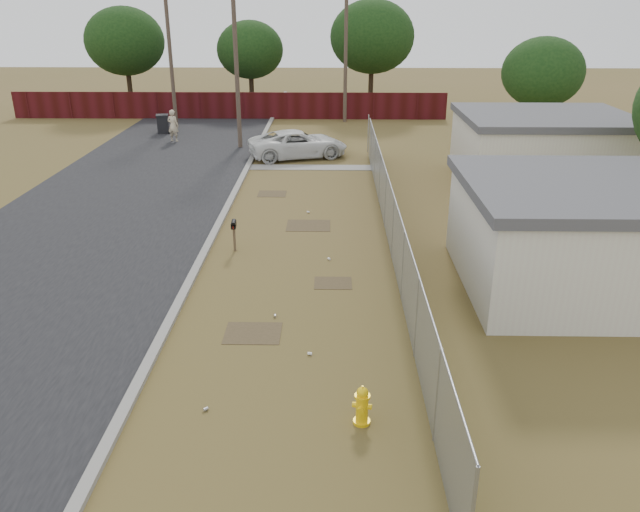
{
  "coord_description": "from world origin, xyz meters",
  "views": [
    {
      "loc": [
        1.13,
        -18.58,
        7.71
      ],
      "look_at": [
        0.83,
        -2.58,
        1.1
      ],
      "focal_mm": 35.0,
      "sensor_mm": 36.0,
      "label": 1
    }
  ],
  "objects_px": {
    "fire_hydrant": "(362,406)",
    "pedestrian": "(173,126)",
    "mailbox": "(234,227)",
    "trash_bin": "(163,124)",
    "pickup_truck": "(298,144)"
  },
  "relations": [
    {
      "from": "pedestrian",
      "to": "trash_bin",
      "type": "distance_m",
      "value": 2.72
    },
    {
      "from": "mailbox",
      "to": "trash_bin",
      "type": "relative_size",
      "value": 0.92
    },
    {
      "from": "pedestrian",
      "to": "trash_bin",
      "type": "xyz_separation_m",
      "value": [
        -1.24,
        2.4,
        -0.33
      ]
    },
    {
      "from": "mailbox",
      "to": "trash_bin",
      "type": "bearing_deg",
      "value": 110.54
    },
    {
      "from": "fire_hydrant",
      "to": "pedestrian",
      "type": "bearing_deg",
      "value": 110.72
    },
    {
      "from": "pickup_truck",
      "to": "pedestrian",
      "type": "distance_m",
      "value": 8.37
    },
    {
      "from": "fire_hydrant",
      "to": "pedestrian",
      "type": "relative_size",
      "value": 0.46
    },
    {
      "from": "fire_hydrant",
      "to": "pickup_truck",
      "type": "bearing_deg",
      "value": 96.13
    },
    {
      "from": "fire_hydrant",
      "to": "pedestrian",
      "type": "xyz_separation_m",
      "value": [
        -9.83,
        25.98,
        0.52
      ]
    },
    {
      "from": "fire_hydrant",
      "to": "trash_bin",
      "type": "bearing_deg",
      "value": 111.3
    },
    {
      "from": "pickup_truck",
      "to": "trash_bin",
      "type": "height_order",
      "value": "pickup_truck"
    },
    {
      "from": "pickup_truck",
      "to": "pedestrian",
      "type": "xyz_separation_m",
      "value": [
        -7.45,
        3.81,
        0.21
      ]
    },
    {
      "from": "fire_hydrant",
      "to": "mailbox",
      "type": "bearing_deg",
      "value": 112.92
    },
    {
      "from": "fire_hydrant",
      "to": "pickup_truck",
      "type": "height_order",
      "value": "pickup_truck"
    },
    {
      "from": "fire_hydrant",
      "to": "pedestrian",
      "type": "distance_m",
      "value": 27.78
    }
  ]
}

